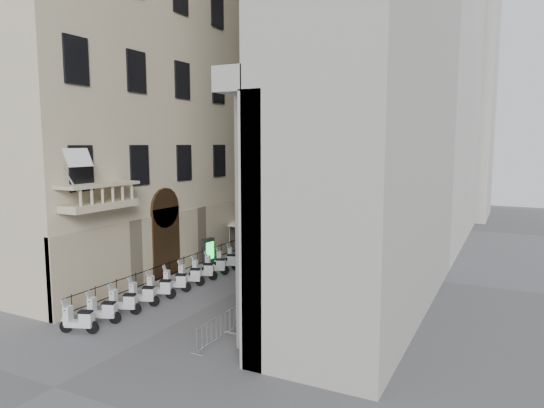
# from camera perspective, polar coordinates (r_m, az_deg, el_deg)

# --- Properties ---
(ground) EXTENTS (120.00, 120.00, 0.00)m
(ground) POSITION_cam_1_polar(r_m,az_deg,el_deg) (18.95, -24.25, -19.06)
(ground) COLOR #4E4E50
(ground) RESTS_ON ground
(left_building) EXTENTS (5.00, 36.00, 34.00)m
(left_building) POSITION_cam_1_polar(r_m,az_deg,el_deg) (39.68, -6.36, 19.92)
(left_building) COLOR #C1B494
(left_building) RESTS_ON ground
(far_building) EXTENTS (22.00, 10.00, 30.00)m
(far_building) POSITION_cam_1_polar(r_m,az_deg,el_deg) (60.40, 14.06, 13.38)
(far_building) COLOR beige
(far_building) RESTS_ON ground
(iron_fence) EXTENTS (0.30, 28.00, 1.40)m
(iron_fence) POSITION_cam_1_polar(r_m,az_deg,el_deg) (34.56, -5.15, -6.59)
(iron_fence) COLOR black
(iron_fence) RESTS_ON ground
(blue_awning) EXTENTS (1.60, 3.00, 3.00)m
(blue_awning) POSITION_cam_1_polar(r_m,az_deg,el_deg) (38.53, 12.14, -5.30)
(blue_awning) COLOR navy
(blue_awning) RESTS_ON ground
(flag) EXTENTS (1.00, 1.40, 8.20)m
(flag) POSITION_cam_1_polar(r_m,az_deg,el_deg) (24.76, -21.04, -12.64)
(flag) COLOR #9E0C11
(flag) RESTS_ON ground
(scooter_0) EXTENTS (1.51, 1.01, 1.50)m
(scooter_0) POSITION_cam_1_polar(r_m,az_deg,el_deg) (23.29, -21.67, -13.94)
(scooter_0) COLOR silver
(scooter_0) RESTS_ON ground
(scooter_1) EXTENTS (1.51, 1.01, 1.50)m
(scooter_1) POSITION_cam_1_polar(r_m,az_deg,el_deg) (24.12, -19.24, -13.09)
(scooter_1) COLOR silver
(scooter_1) RESTS_ON ground
(scooter_2) EXTENTS (1.51, 1.01, 1.50)m
(scooter_2) POSITION_cam_1_polar(r_m,az_deg,el_deg) (25.00, -17.00, -12.27)
(scooter_2) COLOR silver
(scooter_2) RESTS_ON ground
(scooter_3) EXTENTS (1.51, 1.01, 1.50)m
(scooter_3) POSITION_cam_1_polar(r_m,az_deg,el_deg) (25.92, -14.92, -11.50)
(scooter_3) COLOR silver
(scooter_3) RESTS_ON ground
(scooter_4) EXTENTS (1.51, 1.01, 1.50)m
(scooter_4) POSITION_cam_1_polar(r_m,az_deg,el_deg) (26.88, -13.00, -10.77)
(scooter_4) COLOR silver
(scooter_4) RESTS_ON ground
(scooter_5) EXTENTS (1.51, 1.01, 1.50)m
(scooter_5) POSITION_cam_1_polar(r_m,az_deg,el_deg) (27.86, -11.23, -10.08)
(scooter_5) COLOR silver
(scooter_5) RESTS_ON ground
(scooter_6) EXTENTS (1.51, 1.01, 1.50)m
(scooter_6) POSITION_cam_1_polar(r_m,az_deg,el_deg) (28.88, -9.58, -9.42)
(scooter_6) COLOR silver
(scooter_6) RESTS_ON ground
(scooter_7) EXTENTS (1.51, 1.01, 1.50)m
(scooter_7) POSITION_cam_1_polar(r_m,az_deg,el_deg) (29.91, -8.05, -8.81)
(scooter_7) COLOR silver
(scooter_7) RESTS_ON ground
(scooter_8) EXTENTS (1.51, 1.01, 1.50)m
(scooter_8) POSITION_cam_1_polar(r_m,az_deg,el_deg) (30.98, -6.63, -8.23)
(scooter_8) COLOR silver
(scooter_8) RESTS_ON ground
(scooter_9) EXTENTS (1.51, 1.01, 1.50)m
(scooter_9) POSITION_cam_1_polar(r_m,az_deg,el_deg) (32.06, -5.30, -7.69)
(scooter_9) COLOR silver
(scooter_9) RESTS_ON ground
(scooter_10) EXTENTS (1.51, 1.01, 1.50)m
(scooter_10) POSITION_cam_1_polar(r_m,az_deg,el_deg) (33.16, -4.07, -7.18)
(scooter_10) COLOR silver
(scooter_10) RESTS_ON ground
(scooter_11) EXTENTS (1.51, 1.01, 1.50)m
(scooter_11) POSITION_cam_1_polar(r_m,az_deg,el_deg) (34.27, -2.92, -6.69)
(scooter_11) COLOR silver
(scooter_11) RESTS_ON ground
(scooter_12) EXTENTS (1.51, 1.01, 1.50)m
(scooter_12) POSITION_cam_1_polar(r_m,az_deg,el_deg) (35.40, -1.85, -6.24)
(scooter_12) COLOR silver
(scooter_12) RESTS_ON ground
(scooter_13) EXTENTS (1.51, 1.01, 1.50)m
(scooter_13) POSITION_cam_1_polar(r_m,az_deg,el_deg) (36.55, -0.84, -5.81)
(scooter_13) COLOR silver
(scooter_13) RESTS_ON ground
(barrier_0) EXTENTS (0.60, 2.40, 1.10)m
(barrier_0) POSITION_cam_1_polar(r_m,az_deg,el_deg) (20.81, -6.81, -16.04)
(barrier_0) COLOR #B1B3B9
(barrier_0) RESTS_ON ground
(barrier_1) EXTENTS (0.60, 2.40, 1.10)m
(barrier_1) POSITION_cam_1_polar(r_m,az_deg,el_deg) (22.78, -3.23, -13.91)
(barrier_1) COLOR #B1B3B9
(barrier_1) RESTS_ON ground
(barrier_2) EXTENTS (0.60, 2.40, 1.10)m
(barrier_2) POSITION_cam_1_polar(r_m,az_deg,el_deg) (24.84, -0.28, -12.08)
(barrier_2) COLOR #B1B3B9
(barrier_2) RESTS_ON ground
(barrier_3) EXTENTS (0.60, 2.40, 1.10)m
(barrier_3) POSITION_cam_1_polar(r_m,az_deg,el_deg) (26.98, 2.18, -10.52)
(barrier_3) COLOR #B1B3B9
(barrier_3) RESTS_ON ground
(barrier_4) EXTENTS (0.60, 2.40, 1.10)m
(barrier_4) POSITION_cam_1_polar(r_m,az_deg,el_deg) (29.17, 4.25, -9.17)
(barrier_4) COLOR #B1B3B9
(barrier_4) RESTS_ON ground
(barrier_5) EXTENTS (0.60, 2.40, 1.10)m
(barrier_5) POSITION_cam_1_polar(r_m,az_deg,el_deg) (31.41, 6.02, -8.01)
(barrier_5) COLOR #B1B3B9
(barrier_5) RESTS_ON ground
(barrier_6) EXTENTS (0.60, 2.40, 1.10)m
(barrier_6) POSITION_cam_1_polar(r_m,az_deg,el_deg) (33.69, 7.54, -6.99)
(barrier_6) COLOR #B1B3B9
(barrier_6) RESTS_ON ground
(barrier_7) EXTENTS (0.60, 2.40, 1.10)m
(barrier_7) POSITION_cam_1_polar(r_m,az_deg,el_deg) (36.00, 8.86, -6.10)
(barrier_7) COLOR #B1B3B9
(barrier_7) RESTS_ON ground
(barrier_8) EXTENTS (0.60, 2.40, 1.10)m
(barrier_8) POSITION_cam_1_polar(r_m,az_deg,el_deg) (38.33, 10.02, -5.31)
(barrier_8) COLOR #B1B3B9
(barrier_8) RESTS_ON ground
(barrier_9) EXTENTS (0.60, 2.40, 1.10)m
(barrier_9) POSITION_cam_1_polar(r_m,az_deg,el_deg) (40.68, 11.05, -4.62)
(barrier_9) COLOR #B1B3B9
(barrier_9) RESTS_ON ground
(security_tent) EXTENTS (4.27, 4.27, 3.47)m
(security_tent) POSITION_cam_1_polar(r_m,az_deg,el_deg) (35.06, -1.67, -1.55)
(security_tent) COLOR silver
(security_tent) RESTS_ON ground
(street_lamp) EXTENTS (2.99, 0.31, 9.19)m
(street_lamp) POSITION_cam_1_polar(r_m,az_deg,el_deg) (36.22, 1.07, 2.94)
(street_lamp) COLOR #909398
(street_lamp) RESTS_ON ground
(info_kiosk) EXTENTS (0.41, 0.98, 2.03)m
(info_kiosk) POSITION_cam_1_polar(r_m,az_deg,el_deg) (32.14, -7.49, -5.80)
(info_kiosk) COLOR black
(info_kiosk) RESTS_ON ground
(pedestrian_a) EXTENTS (0.80, 0.65, 1.88)m
(pedestrian_a) POSITION_cam_1_polar(r_m,az_deg,el_deg) (34.18, 2.77, -5.11)
(pedestrian_a) COLOR #0D1036
(pedestrian_a) RESTS_ON ground
(pedestrian_b) EXTENTS (1.06, 1.01, 1.72)m
(pedestrian_b) POSITION_cam_1_polar(r_m,az_deg,el_deg) (39.90, 10.90, -3.58)
(pedestrian_b) COLOR black
(pedestrian_b) RESTS_ON ground
(pedestrian_c) EXTENTS (1.02, 1.01, 1.79)m
(pedestrian_c) POSITION_cam_1_polar(r_m,az_deg,el_deg) (47.61, 9.49, -1.79)
(pedestrian_c) COLOR black
(pedestrian_c) RESTS_ON ground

